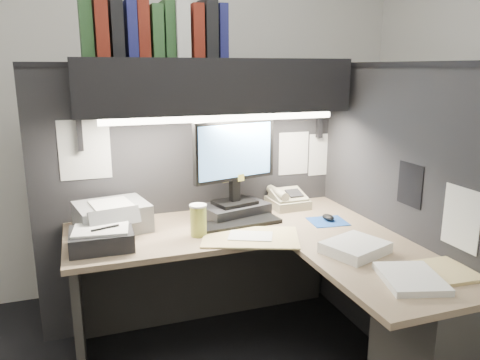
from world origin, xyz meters
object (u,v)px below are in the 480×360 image
(printer, at_px, (112,216))
(notebook_stack, at_px, (102,239))
(desk, at_px, (319,309))
(monitor, at_px, (235,179))
(overhead_shelf, at_px, (215,86))
(keyboard, at_px, (239,223))
(telephone, at_px, (288,200))
(coffee_cup, at_px, (198,221))

(printer, height_order, notebook_stack, printer)
(desk, distance_m, monitor, 0.89)
(overhead_shelf, xyz_separation_m, keyboard, (0.07, -0.21, -0.76))
(telephone, bearing_deg, coffee_cup, -156.46)
(telephone, height_order, printer, printer)
(overhead_shelf, height_order, monitor, overhead_shelf)
(overhead_shelf, bearing_deg, keyboard, -71.85)
(monitor, distance_m, notebook_stack, 0.85)
(overhead_shelf, height_order, printer, overhead_shelf)
(monitor, bearing_deg, notebook_stack, -175.83)
(overhead_shelf, relative_size, notebook_stack, 5.12)
(overhead_shelf, distance_m, notebook_stack, 1.05)
(overhead_shelf, distance_m, keyboard, 0.79)
(monitor, relative_size, coffee_cup, 3.59)
(monitor, height_order, keyboard, monitor)
(monitor, bearing_deg, coffee_cup, -153.21)
(desk, relative_size, monitor, 2.95)
(printer, xyz_separation_m, notebook_stack, (-0.07, -0.26, -0.03))
(desk, relative_size, overhead_shelf, 1.10)
(telephone, bearing_deg, printer, -178.46)
(desk, relative_size, keyboard, 3.57)
(monitor, distance_m, coffee_cup, 0.41)
(coffee_cup, relative_size, notebook_stack, 0.53)
(printer, bearing_deg, keyboard, -24.17)
(keyboard, distance_m, notebook_stack, 0.76)
(monitor, height_order, telephone, monitor)
(overhead_shelf, xyz_separation_m, printer, (-0.61, -0.05, -0.70))
(keyboard, xyz_separation_m, coffee_cup, (-0.26, -0.09, 0.07))
(overhead_shelf, xyz_separation_m, monitor, (0.10, -0.05, -0.54))
(desk, xyz_separation_m, overhead_shelf, (-0.30, 0.75, 1.06))
(coffee_cup, distance_m, printer, 0.49)
(keyboard, bearing_deg, telephone, 22.99)
(printer, distance_m, notebook_stack, 0.27)
(desk, distance_m, overhead_shelf, 1.33)
(desk, bearing_deg, notebook_stack, 155.97)
(keyboard, height_order, notebook_stack, notebook_stack)
(desk, bearing_deg, overhead_shelf, 111.79)
(overhead_shelf, height_order, telephone, overhead_shelf)
(desk, height_order, overhead_shelf, overhead_shelf)
(telephone, xyz_separation_m, notebook_stack, (-1.16, -0.33, -0.00))
(desk, xyz_separation_m, keyboard, (-0.23, 0.54, 0.30))
(coffee_cup, distance_m, notebook_stack, 0.50)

